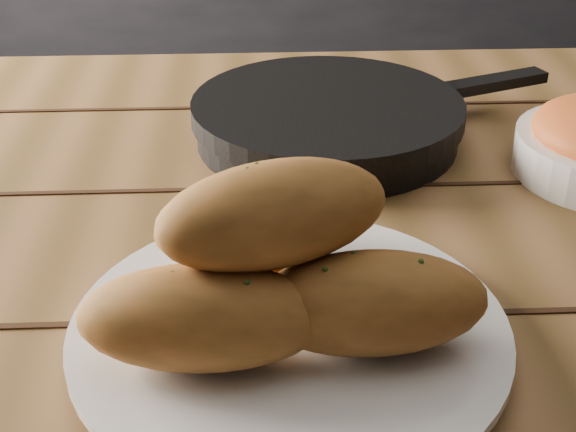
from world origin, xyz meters
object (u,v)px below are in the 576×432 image
object	(u,v)px
table	(361,333)
plate	(289,333)
skillet	(329,119)
bread_rolls	(281,268)

from	to	relation	value
table	plate	world-z (taller)	plate
table	plate	size ratio (longest dim) A/B	4.83
plate	skillet	xyz separation A→B (m)	(0.06, 0.33, 0.01)
table	skillet	distance (m)	0.24
table	skillet	bearing A→B (deg)	93.58
skillet	plate	bearing A→B (deg)	-99.76
table	bread_rolls	size ratio (longest dim) A/B	5.53
skillet	bread_rolls	bearing A→B (deg)	-100.56
plate	bread_rolls	size ratio (longest dim) A/B	1.15
plate	skillet	bearing A→B (deg)	80.24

